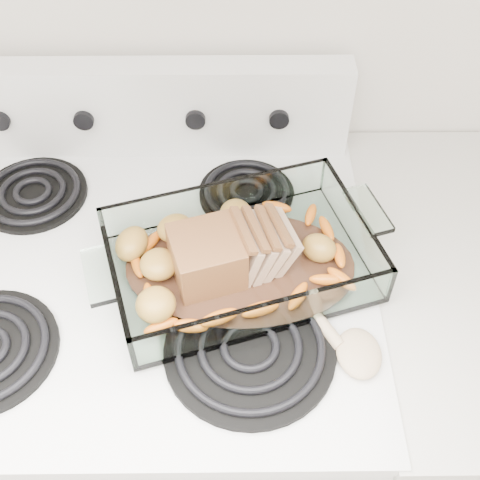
{
  "coord_description": "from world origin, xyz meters",
  "views": [
    {
      "loc": [
        0.17,
        1.04,
        1.69
      ],
      "look_at": [
        0.18,
        1.66,
        0.99
      ],
      "focal_mm": 45.0,
      "sensor_mm": 36.0,
      "label": 1
    }
  ],
  "objects_px": {
    "electric_range": "(159,394)",
    "counter_right": "(460,395)",
    "pork_roast": "(222,250)",
    "baking_dish": "(240,261)"
  },
  "relations": [
    {
      "from": "counter_right",
      "to": "pork_roast",
      "type": "height_order",
      "value": "pork_roast"
    },
    {
      "from": "pork_roast",
      "to": "counter_right",
      "type": "bearing_deg",
      "value": -8.47
    },
    {
      "from": "counter_right",
      "to": "baking_dish",
      "type": "distance_m",
      "value": 0.7
    },
    {
      "from": "electric_range",
      "to": "pork_roast",
      "type": "height_order",
      "value": "electric_range"
    },
    {
      "from": "counter_right",
      "to": "baking_dish",
      "type": "xyz_separation_m",
      "value": [
        -0.49,
        -0.02,
        0.5
      ]
    },
    {
      "from": "electric_range",
      "to": "pork_roast",
      "type": "relative_size",
      "value": 5.88
    },
    {
      "from": "pork_roast",
      "to": "baking_dish",
      "type": "bearing_deg",
      "value": -10.48
    },
    {
      "from": "baking_dish",
      "to": "pork_roast",
      "type": "distance_m",
      "value": 0.04
    },
    {
      "from": "baking_dish",
      "to": "pork_roast",
      "type": "bearing_deg",
      "value": 162.77
    },
    {
      "from": "electric_range",
      "to": "counter_right",
      "type": "bearing_deg",
      "value": -0.1
    }
  ]
}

